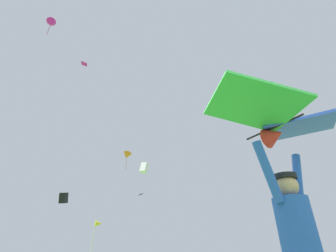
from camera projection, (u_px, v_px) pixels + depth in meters
kite_flyer_person at (301, 247)px, 2.17m from camera, size 0.81×0.37×1.92m
held_stunt_kite at (278, 121)px, 2.72m from camera, size 1.98×1.13×0.42m
distant_kite_orange_high_left at (127, 156)px, 24.28m from camera, size 1.16×1.09×1.93m
distant_kite_white_high_right at (144, 168)px, 26.29m from camera, size 1.13×1.00×1.22m
distant_kite_black_mid_right at (141, 194)px, 38.03m from camera, size 0.76×0.81×0.41m
distant_kite_black_far_center at (64, 198)px, 30.19m from camera, size 1.29×1.34×1.45m
distant_kite_magenta_low_left at (84, 64)px, 26.61m from camera, size 0.93×0.94×0.28m
distant_kite_magenta_low_right at (51, 23)px, 18.14m from camera, size 0.91×0.96×1.64m
distant_kite_yellow_overhead_distant at (230, 88)px, 20.04m from camera, size 1.22×1.17×2.14m
marker_flag at (97, 228)px, 9.36m from camera, size 0.30×0.24×2.10m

